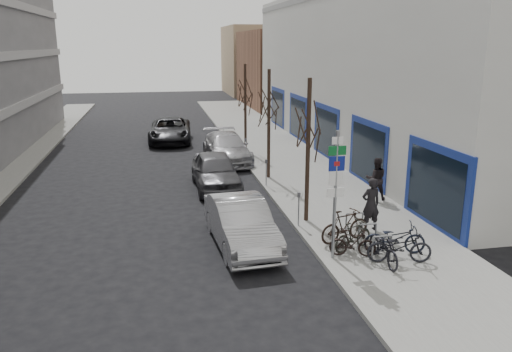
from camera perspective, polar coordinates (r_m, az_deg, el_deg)
name	(u,v)px	position (r m, az deg, el deg)	size (l,w,h in m)	color
ground	(258,269)	(15.53, 0.21, -10.53)	(120.00, 120.00, 0.00)	black
sidewalk_east	(304,176)	(25.71, 5.56, -0.05)	(5.00, 70.00, 0.15)	slate
commercial_building	(464,70)	(35.79, 22.71, 11.08)	(20.00, 32.00, 10.00)	#B7B7B2
brick_building_far	(301,69)	(56.09, 5.12, 12.08)	(12.00, 14.00, 8.00)	brown
tan_building_far	(274,60)	(70.69, 2.02, 13.10)	(13.00, 12.00, 9.00)	#937A5B
highway_sign_pole	(336,187)	(15.29, 9.08, -1.29)	(0.55, 0.10, 4.20)	gray
bike_rack	(367,232)	(16.90, 12.59, -6.31)	(0.66, 2.26, 0.83)	gray
tree_near	(309,117)	(18.26, 6.06, 6.73)	(1.80, 1.80, 5.50)	black
tree_mid	(269,98)	(24.49, 1.49, 8.86)	(1.80, 1.80, 5.50)	black
tree_far	(245,87)	(30.84, -1.24, 10.10)	(1.80, 1.80, 5.50)	black
meter_front	(299,206)	(18.39, 4.91, -3.40)	(0.10, 0.08, 1.27)	gray
meter_mid	(266,170)	(23.51, 1.18, 0.71)	(0.10, 0.08, 1.27)	gray
meter_back	(246,147)	(28.77, -1.20, 3.34)	(0.10, 0.08, 1.27)	gray
bike_near_left	(384,245)	(15.85, 14.42, -7.59)	(0.58, 1.92, 1.17)	black
bike_near_right	(353,243)	(16.12, 11.00, -7.51)	(0.44, 1.48, 0.90)	black
bike_mid_curb	(395,236)	(16.62, 15.60, -6.57)	(0.59, 1.95, 1.19)	black
bike_mid_inner	(353,235)	(16.58, 11.04, -6.68)	(0.49, 1.65, 1.00)	black
bike_far_curb	(400,244)	(15.96, 16.10, -7.48)	(0.60, 1.97, 1.20)	black
bike_far_inner	(345,225)	(17.16, 10.11, -5.58)	(0.57, 1.92, 1.17)	black
parked_car_front	(241,223)	(16.88, -1.73, -5.42)	(1.72, 4.93, 1.63)	#A4A4A9
parked_car_mid	(215,171)	(23.62, -4.66, 0.58)	(2.02, 5.01, 1.71)	#46454A
parked_car_back	(227,148)	(29.01, -3.36, 3.23)	(2.31, 5.69, 1.65)	#9A999E
lane_car	(170,130)	(35.47, -9.77, 5.19)	(2.78, 6.02, 1.67)	black
pedestrian_near	(371,204)	(18.27, 12.98, -3.17)	(0.71, 0.47, 1.95)	black
pedestrian_far	(376,178)	(21.98, 13.55, -0.26)	(0.69, 0.47, 1.86)	black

